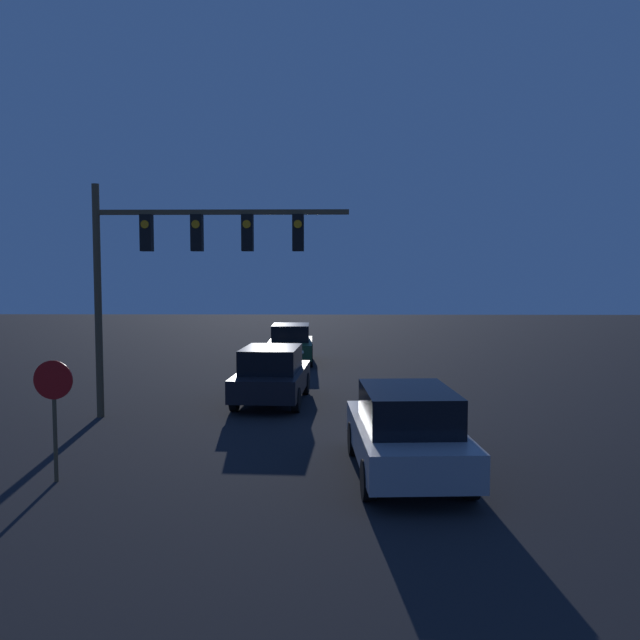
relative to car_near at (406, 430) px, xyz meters
The scene contains 5 objects.
car_near is the anchor object (origin of this frame).
car_mid 7.11m from the car_near, 114.88° to the left, with size 2.01×4.31×1.59m.
car_far 15.04m from the car_near, 101.50° to the left, with size 1.92×4.28×1.59m.
traffic_signal_mast 7.59m from the car_near, 138.11° to the left, with size 6.36×0.30×5.84m.
stop_sign 6.13m from the car_near, behind, with size 0.67×0.07×2.11m.
Camera 1 is at (0.22, 0.26, 3.51)m, focal length 35.00 mm.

